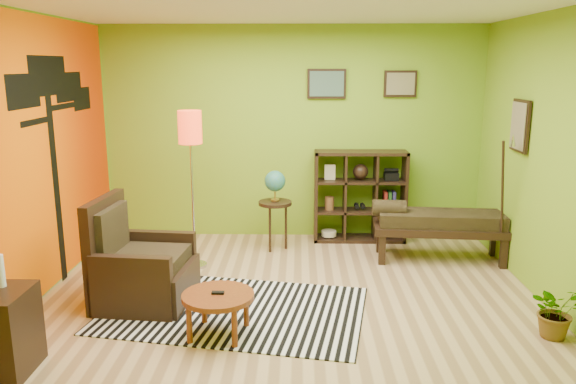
{
  "coord_description": "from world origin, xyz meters",
  "views": [
    {
      "loc": [
        0.09,
        -5.17,
        2.29
      ],
      "look_at": [
        -0.01,
        0.28,
        1.05
      ],
      "focal_mm": 35.0,
      "sensor_mm": 36.0,
      "label": 1
    }
  ],
  "objects_px": {
    "floor_lamp": "(190,142)",
    "bench": "(437,223)",
    "globe_table": "(275,190)",
    "potted_plant": "(555,316)",
    "coffee_table": "(218,300)",
    "cube_shelf": "(361,196)",
    "armchair": "(139,271)"
  },
  "relations": [
    {
      "from": "floor_lamp",
      "to": "bench",
      "type": "distance_m",
      "value": 3.02
    },
    {
      "from": "globe_table",
      "to": "potted_plant",
      "type": "bearing_deg",
      "value": -42.7
    },
    {
      "from": "coffee_table",
      "to": "potted_plant",
      "type": "distance_m",
      "value": 2.9
    },
    {
      "from": "bench",
      "to": "potted_plant",
      "type": "relative_size",
      "value": 3.37
    },
    {
      "from": "cube_shelf",
      "to": "armchair",
      "type": "bearing_deg",
      "value": -139.19
    },
    {
      "from": "globe_table",
      "to": "bench",
      "type": "height_order",
      "value": "globe_table"
    },
    {
      "from": "armchair",
      "to": "bench",
      "type": "bearing_deg",
      "value": 22.02
    },
    {
      "from": "armchair",
      "to": "potted_plant",
      "type": "xyz_separation_m",
      "value": [
        3.76,
        -0.65,
        -0.13
      ]
    },
    {
      "from": "coffee_table",
      "to": "cube_shelf",
      "type": "xyz_separation_m",
      "value": [
        1.51,
        2.74,
        0.27
      ]
    },
    {
      "from": "floor_lamp",
      "to": "cube_shelf",
      "type": "height_order",
      "value": "floor_lamp"
    },
    {
      "from": "coffee_table",
      "to": "globe_table",
      "type": "relative_size",
      "value": 0.61
    },
    {
      "from": "armchair",
      "to": "globe_table",
      "type": "relative_size",
      "value": 1.04
    },
    {
      "from": "floor_lamp",
      "to": "bench",
      "type": "bearing_deg",
      "value": 5.81
    },
    {
      "from": "armchair",
      "to": "cube_shelf",
      "type": "height_order",
      "value": "cube_shelf"
    },
    {
      "from": "floor_lamp",
      "to": "globe_table",
      "type": "bearing_deg",
      "value": 35.62
    },
    {
      "from": "cube_shelf",
      "to": "potted_plant",
      "type": "xyz_separation_m",
      "value": [
        1.39,
        -2.71,
        -0.41
      ]
    },
    {
      "from": "globe_table",
      "to": "cube_shelf",
      "type": "bearing_deg",
      "value": 19.73
    },
    {
      "from": "coffee_table",
      "to": "globe_table",
      "type": "height_order",
      "value": "globe_table"
    },
    {
      "from": "cube_shelf",
      "to": "coffee_table",
      "type": "bearing_deg",
      "value": -118.79
    },
    {
      "from": "floor_lamp",
      "to": "armchair",
      "type": "bearing_deg",
      "value": -109.57
    },
    {
      "from": "armchair",
      "to": "globe_table",
      "type": "bearing_deg",
      "value": 52.62
    },
    {
      "from": "floor_lamp",
      "to": "cube_shelf",
      "type": "xyz_separation_m",
      "value": [
        2.02,
        1.05,
        -0.86
      ]
    },
    {
      "from": "coffee_table",
      "to": "armchair",
      "type": "distance_m",
      "value": 1.11
    },
    {
      "from": "armchair",
      "to": "bench",
      "type": "height_order",
      "value": "armchair"
    },
    {
      "from": "armchair",
      "to": "bench",
      "type": "distance_m",
      "value": 3.45
    },
    {
      "from": "coffee_table",
      "to": "globe_table",
      "type": "bearing_deg",
      "value": 80.5
    },
    {
      "from": "armchair",
      "to": "potted_plant",
      "type": "height_order",
      "value": "armchair"
    },
    {
      "from": "globe_table",
      "to": "coffee_table",
      "type": "bearing_deg",
      "value": -99.5
    },
    {
      "from": "floor_lamp",
      "to": "bench",
      "type": "relative_size",
      "value": 1.12
    },
    {
      "from": "floor_lamp",
      "to": "bench",
      "type": "height_order",
      "value": "floor_lamp"
    },
    {
      "from": "globe_table",
      "to": "floor_lamp",
      "type": "bearing_deg",
      "value": -144.38
    },
    {
      "from": "bench",
      "to": "globe_table",
      "type": "bearing_deg",
      "value": 169.45
    }
  ]
}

